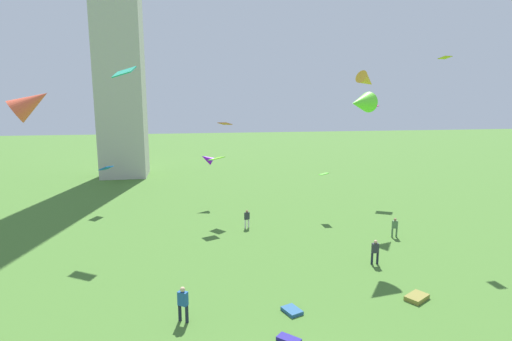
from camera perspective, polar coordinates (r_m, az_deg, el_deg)
person_0 at (r=33.68m, az=-1.31°, el=-6.80°), size 0.47×0.41×1.58m
person_1 at (r=33.31m, az=19.29°, el=-7.59°), size 0.48×0.28×1.56m
person_2 at (r=20.54m, az=-10.44°, el=-18.08°), size 0.54×0.48×1.81m
person_3 at (r=27.65m, az=16.73°, el=-10.94°), size 0.51×0.30×1.67m
kite_flying_0 at (r=34.22m, az=-5.67°, el=1.73°), size 1.49×1.35×0.36m
kite_flying_1 at (r=33.60m, az=-18.40°, el=13.27°), size 1.91×1.75×0.99m
kite_flying_2 at (r=34.74m, az=25.49°, el=14.43°), size 0.63×0.91×0.17m
kite_flying_3 at (r=40.91m, az=-7.05°, el=1.69°), size 1.61×1.11×1.34m
kite_flying_4 at (r=36.72m, az=9.72°, el=-0.49°), size 0.70×1.02×0.35m
kite_flying_5 at (r=40.99m, az=-20.70°, el=0.32°), size 1.29×1.48×0.51m
kite_flying_6 at (r=38.29m, az=15.60°, el=12.32°), size 2.38×2.00×1.79m
kite_flying_7 at (r=45.66m, az=16.20°, el=9.00°), size 1.86×1.73×0.32m
kite_flying_8 at (r=25.87m, az=-29.56°, el=8.50°), size 2.76×2.08×2.26m
kite_flying_9 at (r=37.45m, az=-4.49°, el=6.72°), size 1.38×1.42×0.31m
kite_flying_10 at (r=29.06m, az=14.79°, el=9.37°), size 2.56×2.38×1.54m
kite_bundle_0 at (r=19.39m, az=4.74°, el=-23.02°), size 1.12×1.11×0.16m
kite_bundle_1 at (r=21.52m, az=5.18°, el=-19.39°), size 1.05×1.21×0.18m
kite_bundle_2 at (r=24.22m, az=22.08°, el=-16.51°), size 1.53×1.37×0.24m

